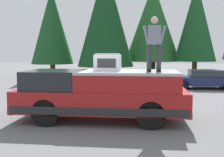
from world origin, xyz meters
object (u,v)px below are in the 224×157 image
(parked_car_navy, at_px, (204,79))
(pickup_truck, at_px, (101,94))
(compressor_unit, at_px, (108,62))
(person_on_truck_bed, at_px, (154,42))
(parked_car_white, at_px, (125,79))

(parked_car_navy, bearing_deg, pickup_truck, 148.94)
(pickup_truck, relative_size, parked_car_navy, 1.35)
(pickup_truck, height_order, parked_car_navy, pickup_truck)
(compressor_unit, xyz_separation_m, person_on_truck_bed, (-0.27, -1.47, 0.62))
(person_on_truck_bed, xyz_separation_m, parked_car_navy, (8.69, -3.43, -1.97))
(pickup_truck, distance_m, parked_car_white, 8.13)
(compressor_unit, relative_size, parked_car_navy, 0.20)
(person_on_truck_bed, height_order, parked_car_navy, person_on_truck_bed)
(pickup_truck, height_order, person_on_truck_bed, person_on_truck_bed)
(pickup_truck, bearing_deg, parked_car_white, -1.85)
(compressor_unit, xyz_separation_m, parked_car_white, (8.07, -0.06, -1.35))
(compressor_unit, distance_m, parked_car_navy, 9.84)
(pickup_truck, distance_m, parked_car_navy, 9.90)
(parked_car_white, bearing_deg, pickup_truck, 178.15)
(pickup_truck, bearing_deg, compressor_unit, -77.58)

